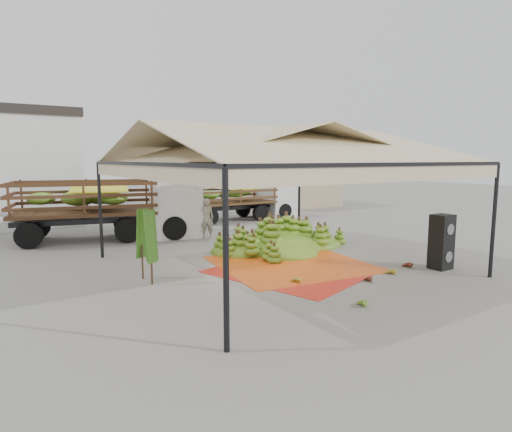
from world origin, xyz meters
TOP-DOWN VIEW (x-y plane):
  - ground at (0.00, 0.00)m, footprint 90.00×90.00m
  - canopy_tent at (0.00, 0.00)m, footprint 8.10×8.10m
  - building_tan at (10.00, 13.00)m, footprint 6.30×5.30m
  - tarp_left at (0.48, 0.00)m, footprint 4.72×4.55m
  - tarp_right at (0.10, -0.59)m, footprint 4.68×4.80m
  - banana_heap at (1.58, 1.97)m, footprint 5.93×5.30m
  - hand_yellow_a at (-0.67, -1.57)m, footprint 0.43×0.36m
  - hand_yellow_b at (1.96, -2.40)m, footprint 0.45×0.37m
  - hand_red_a at (0.91, -2.51)m, footprint 0.51×0.47m
  - hand_red_b at (2.95, -2.17)m, footprint 0.51×0.44m
  - hand_green at (-0.61, -3.70)m, footprint 0.55×0.51m
  - hanging_bunches at (-0.17, 0.31)m, footprint 1.74×0.24m
  - speaker_stack at (3.70, -2.74)m, footprint 0.57×0.50m
  - banana_leaves at (-3.70, 0.80)m, footprint 0.96×1.36m
  - vendor at (0.29, 5.17)m, footprint 0.67×0.55m
  - truck_left at (-2.62, 7.05)m, footprint 7.24×3.96m
  - truck_right at (4.54, 8.89)m, footprint 5.92×2.20m

SIDE VIEW (x-z plane):
  - ground at x=0.00m, z-range 0.00..0.00m
  - banana_leaves at x=-3.70m, z-range -1.85..1.85m
  - tarp_right at x=0.10m, z-range 0.00..0.01m
  - tarp_left at x=0.48m, z-range 0.00..0.01m
  - hand_yellow_a at x=-0.67m, z-range 0.00..0.19m
  - hand_red_a at x=0.91m, z-range 0.00..0.19m
  - hand_green at x=-0.61m, z-range 0.00..0.20m
  - hand_yellow_b at x=1.96m, z-range 0.00..0.20m
  - hand_red_b at x=2.95m, z-range 0.00..0.21m
  - banana_heap at x=1.58m, z-range 0.00..1.08m
  - speaker_stack at x=3.70m, z-range 0.00..1.56m
  - vendor at x=0.29m, z-range 0.00..1.58m
  - truck_right at x=4.54m, z-range 0.23..2.25m
  - truck_left at x=-2.62m, z-range 0.27..2.64m
  - building_tan at x=10.00m, z-range 0.02..4.12m
  - hanging_bunches at x=-0.17m, z-range 2.52..2.72m
  - canopy_tent at x=0.00m, z-range 1.30..5.30m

